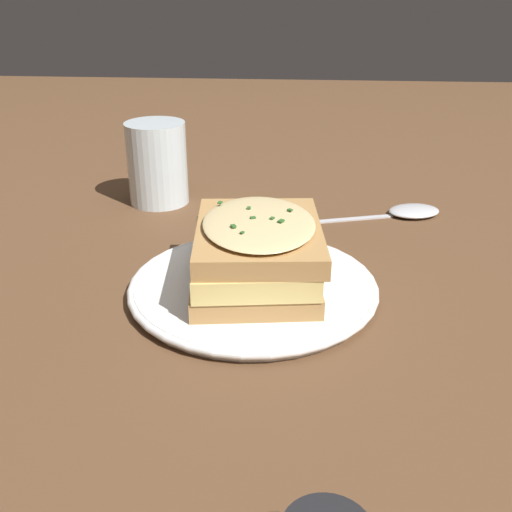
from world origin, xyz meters
TOP-DOWN VIEW (x-y plane):
  - ground_plane at (0.00, 0.00)m, footprint 2.40×2.40m
  - dinner_plate at (-0.00, 0.00)m, footprint 0.23×0.23m
  - sandwich at (-0.00, 0.00)m, footprint 0.16×0.13m
  - water_glass at (-0.23, -0.14)m, footprint 0.08×0.08m
  - spoon at (-0.21, 0.17)m, footprint 0.08×0.18m

SIDE VIEW (x-z plane):
  - ground_plane at x=0.00m, z-range 0.00..0.00m
  - spoon at x=-0.21m, z-range 0.00..0.01m
  - dinner_plate at x=0.00m, z-range 0.00..0.01m
  - sandwich at x=0.00m, z-range 0.01..0.08m
  - water_glass at x=-0.23m, z-range 0.00..0.10m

